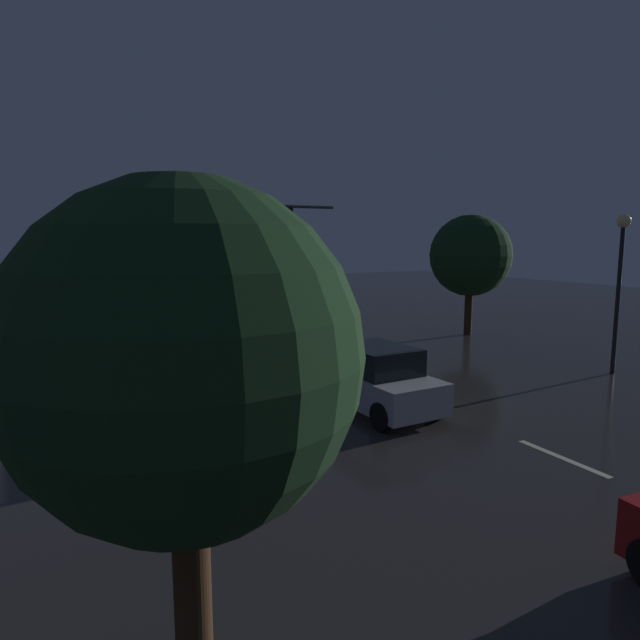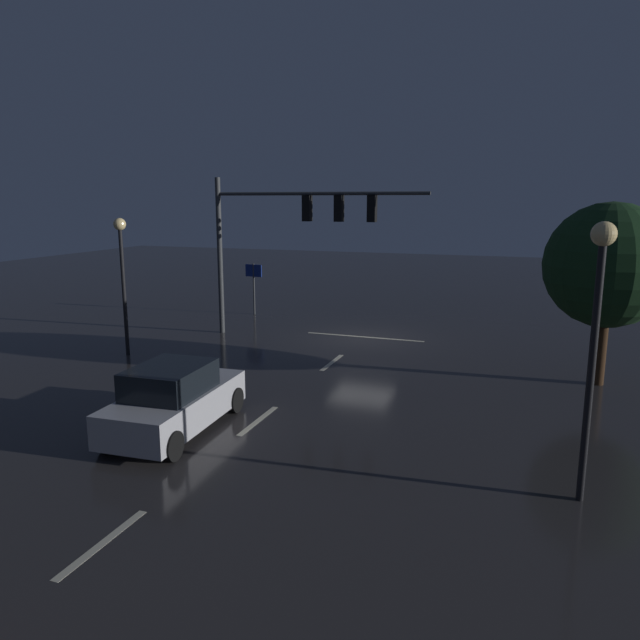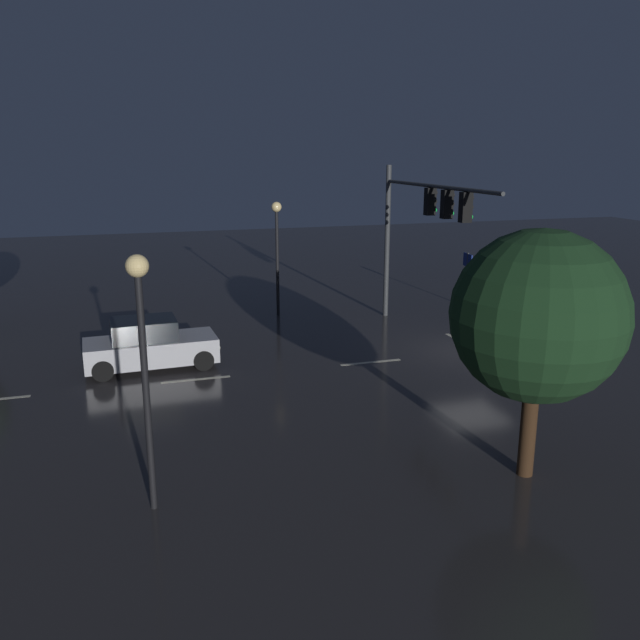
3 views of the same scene
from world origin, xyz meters
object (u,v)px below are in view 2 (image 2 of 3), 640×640
traffic_signal_assembly (291,224)px  tree_left_near (608,266)px  street_lamp_right_kerb (122,260)px  car_approaching (174,400)px  street_lamp_left_kerb (597,311)px  route_sign (254,278)px

traffic_signal_assembly → tree_left_near: 11.67m
tree_left_near → street_lamp_right_kerb: bearing=6.8°
car_approaching → street_lamp_right_kerb: 8.66m
traffic_signal_assembly → car_approaching: bearing=96.2°
car_approaching → tree_left_near: 13.10m
traffic_signal_assembly → street_lamp_left_kerb: bearing=133.8°
traffic_signal_assembly → car_approaching: traffic_signal_assembly is taller
street_lamp_left_kerb → route_sign: street_lamp_left_kerb is taller
route_sign → street_lamp_right_kerb: bearing=84.2°
traffic_signal_assembly → route_sign: bearing=-48.4°
car_approaching → tree_left_near: size_ratio=0.80×
car_approaching → route_sign: 15.49m
car_approaching → tree_left_near: (-10.19, -7.71, 2.89)m
street_lamp_right_kerb → route_sign: street_lamp_right_kerb is taller
route_sign → tree_left_near: tree_left_near is taller
traffic_signal_assembly → street_lamp_right_kerb: bearing=44.2°
traffic_signal_assembly → route_sign: (3.80, -4.27, -2.86)m
street_lamp_right_kerb → route_sign: size_ratio=1.97×
street_lamp_left_kerb → street_lamp_right_kerb: bearing=-22.5°
traffic_signal_assembly → street_lamp_left_kerb: size_ratio=1.69×
car_approaching → traffic_signal_assembly: bearing=-83.8°
car_approaching → street_lamp_left_kerb: size_ratio=0.84×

